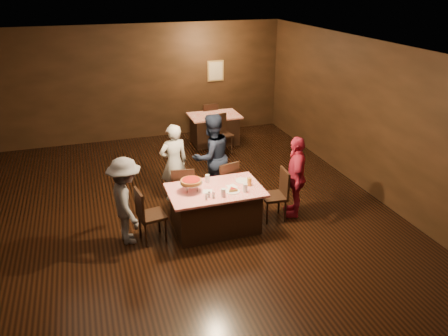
{
  "coord_description": "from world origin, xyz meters",
  "views": [
    {
      "loc": [
        -1.31,
        -6.5,
        4.08
      ],
      "look_at": [
        0.86,
        0.14,
        1.0
      ],
      "focal_mm": 35.0,
      "sensor_mm": 36.0,
      "label": 1
    }
  ],
  "objects_px": {
    "chair_far_left": "(183,189)",
    "diner_navy_hoodie": "(212,157)",
    "chair_end_right": "(274,195)",
    "diner_white_jacket": "(174,163)",
    "diner_grey_knit": "(126,201)",
    "back_table": "(214,129)",
    "pizza_stand": "(191,181)",
    "chair_far_right": "(224,183)",
    "diner_red_shirt": "(296,177)",
    "main_table": "(215,209)",
    "plate_empty": "(242,181)",
    "chair_back_near": "(223,134)",
    "glass_back": "(207,179)",
    "glass_front_left": "(223,193)",
    "glass_amber": "(249,182)",
    "chair_back_far": "(208,119)",
    "chair_end_left": "(152,214)",
    "glass_front_right": "(245,188)"
  },
  "relations": [
    {
      "from": "diner_grey_knit",
      "to": "back_table",
      "type": "bearing_deg",
      "value": -40.05
    },
    {
      "from": "pizza_stand",
      "to": "glass_front_right",
      "type": "bearing_deg",
      "value": -19.44
    },
    {
      "from": "chair_far_right",
      "to": "glass_front_left",
      "type": "distance_m",
      "value": 1.17
    },
    {
      "from": "pizza_stand",
      "to": "plate_empty",
      "type": "bearing_deg",
      "value": 6.01
    },
    {
      "from": "chair_end_left",
      "to": "pizza_stand",
      "type": "distance_m",
      "value": 0.85
    },
    {
      "from": "chair_far_right",
      "to": "glass_front_left",
      "type": "relative_size",
      "value": 6.79
    },
    {
      "from": "chair_end_right",
      "to": "chair_back_near",
      "type": "bearing_deg",
      "value": -177.47
    },
    {
      "from": "chair_back_far",
      "to": "diner_navy_hoodie",
      "type": "distance_m",
      "value": 3.68
    },
    {
      "from": "chair_far_left",
      "to": "diner_red_shirt",
      "type": "relative_size",
      "value": 0.62
    },
    {
      "from": "plate_empty",
      "to": "glass_front_left",
      "type": "xyz_separation_m",
      "value": [
        -0.5,
        -0.45,
        0.06
      ]
    },
    {
      "from": "chair_end_left",
      "to": "glass_amber",
      "type": "relative_size",
      "value": 6.79
    },
    {
      "from": "pizza_stand",
      "to": "diner_red_shirt",
      "type": "bearing_deg",
      "value": -0.16
    },
    {
      "from": "chair_end_right",
      "to": "pizza_stand",
      "type": "distance_m",
      "value": 1.57
    },
    {
      "from": "chair_back_near",
      "to": "diner_red_shirt",
      "type": "xyz_separation_m",
      "value": [
        0.29,
        -3.39,
        0.29
      ]
    },
    {
      "from": "chair_end_left",
      "to": "glass_back",
      "type": "relative_size",
      "value": 6.79
    },
    {
      "from": "main_table",
      "to": "diner_grey_knit",
      "type": "height_order",
      "value": "diner_grey_knit"
    },
    {
      "from": "back_table",
      "to": "plate_empty",
      "type": "relative_size",
      "value": 5.2
    },
    {
      "from": "glass_front_left",
      "to": "glass_amber",
      "type": "xyz_separation_m",
      "value": [
        0.55,
        0.25,
        0.0
      ]
    },
    {
      "from": "chair_far_right",
      "to": "diner_grey_knit",
      "type": "relative_size",
      "value": 0.64
    },
    {
      "from": "chair_far_right",
      "to": "pizza_stand",
      "type": "xyz_separation_m",
      "value": [
        -0.8,
        -0.7,
        0.48
      ]
    },
    {
      "from": "chair_back_far",
      "to": "chair_back_near",
      "type": "bearing_deg",
      "value": 83.6
    },
    {
      "from": "chair_back_far",
      "to": "glass_amber",
      "type": "xyz_separation_m",
      "value": [
        -0.64,
        -4.78,
        0.37
      ]
    },
    {
      "from": "diner_navy_hoodie",
      "to": "pizza_stand",
      "type": "relative_size",
      "value": 4.52
    },
    {
      "from": "back_table",
      "to": "glass_back",
      "type": "bearing_deg",
      "value": -108.66
    },
    {
      "from": "diner_navy_hoodie",
      "to": "glass_amber",
      "type": "relative_size",
      "value": 12.26
    },
    {
      "from": "chair_end_left",
      "to": "glass_front_right",
      "type": "relative_size",
      "value": 6.79
    },
    {
      "from": "glass_front_left",
      "to": "glass_back",
      "type": "bearing_deg",
      "value": 99.46
    },
    {
      "from": "diner_navy_hoodie",
      "to": "diner_red_shirt",
      "type": "bearing_deg",
      "value": 120.19
    },
    {
      "from": "chair_back_near",
      "to": "glass_front_left",
      "type": "distance_m",
      "value": 3.93
    },
    {
      "from": "diner_white_jacket",
      "to": "diner_red_shirt",
      "type": "height_order",
      "value": "diner_white_jacket"
    },
    {
      "from": "back_table",
      "to": "pizza_stand",
      "type": "height_order",
      "value": "pizza_stand"
    },
    {
      "from": "chair_back_far",
      "to": "glass_amber",
      "type": "relative_size",
      "value": 6.79
    },
    {
      "from": "main_table",
      "to": "back_table",
      "type": "bearing_deg",
      "value": 73.24
    },
    {
      "from": "main_table",
      "to": "back_table",
      "type": "xyz_separation_m",
      "value": [
        1.24,
        4.13,
        0.0
      ]
    },
    {
      "from": "chair_far_left",
      "to": "diner_navy_hoodie",
      "type": "bearing_deg",
      "value": -138.76
    },
    {
      "from": "back_table",
      "to": "chair_end_left",
      "type": "height_order",
      "value": "chair_end_left"
    },
    {
      "from": "glass_front_right",
      "to": "glass_front_left",
      "type": "bearing_deg",
      "value": -172.87
    },
    {
      "from": "back_table",
      "to": "diner_white_jacket",
      "type": "height_order",
      "value": "diner_white_jacket"
    },
    {
      "from": "diner_white_jacket",
      "to": "diner_grey_knit",
      "type": "distance_m",
      "value": 1.62
    },
    {
      "from": "chair_far_right",
      "to": "plate_empty",
      "type": "bearing_deg",
      "value": 89.11
    },
    {
      "from": "diner_white_jacket",
      "to": "chair_back_far",
      "type": "bearing_deg",
      "value": -124.95
    },
    {
      "from": "main_table",
      "to": "chair_far_right",
      "type": "relative_size",
      "value": 1.68
    },
    {
      "from": "chair_end_right",
      "to": "chair_far_left",
      "type": "bearing_deg",
      "value": -111.64
    },
    {
      "from": "diner_white_jacket",
      "to": "glass_front_left",
      "type": "height_order",
      "value": "diner_white_jacket"
    },
    {
      "from": "back_table",
      "to": "diner_grey_knit",
      "type": "xyz_separation_m",
      "value": [
        -2.72,
        -4.05,
        0.36
      ]
    },
    {
      "from": "chair_back_near",
      "to": "diner_grey_knit",
      "type": "height_order",
      "value": "diner_grey_knit"
    },
    {
      "from": "back_table",
      "to": "chair_end_left",
      "type": "relative_size",
      "value": 1.37
    },
    {
      "from": "main_table",
      "to": "glass_front_left",
      "type": "height_order",
      "value": "glass_front_left"
    },
    {
      "from": "back_table",
      "to": "chair_end_right",
      "type": "bearing_deg",
      "value": -92.0
    },
    {
      "from": "diner_grey_knit",
      "to": "chair_end_left",
      "type": "bearing_deg",
      "value": -108.27
    }
  ]
}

